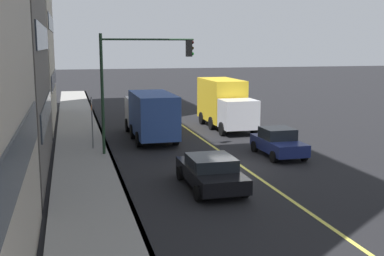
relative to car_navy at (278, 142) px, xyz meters
name	(u,v)px	position (x,y,z in m)	size (l,w,h in m)	color
ground	(239,165)	(-1.25, 2.63, -0.74)	(200.00, 200.00, 0.00)	black
sidewalk_slab	(86,173)	(-1.25, 10.01, -0.67)	(80.00, 2.95, 0.15)	gray
curb_edge	(117,171)	(-1.25, 8.61, -0.67)	(80.00, 0.16, 0.15)	slate
lane_stripe_center	(239,165)	(-1.25, 2.63, -0.74)	(80.00, 0.16, 0.01)	#D8CC4C
car_navy	(278,142)	(0.00, 0.00, 0.00)	(3.86, 1.88, 1.49)	navy
car_black	(211,172)	(-4.63, 5.13, -0.04)	(4.48, 2.09, 1.35)	black
truck_blue	(151,114)	(6.34, 5.73, 0.85)	(7.50, 2.46, 2.95)	silver
truck_yellow	(224,103)	(9.06, -0.02, 1.03)	(7.08, 2.43, 3.41)	silver
traffic_light_mast	(137,72)	(2.25, 7.12, 3.67)	(0.28, 4.99, 6.40)	#1E3823
street_sign_post	(92,120)	(3.72, 9.43, 1.02)	(0.60, 0.08, 3.01)	slate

